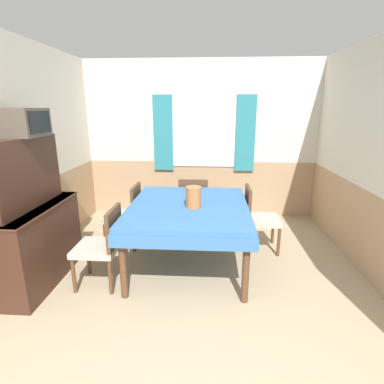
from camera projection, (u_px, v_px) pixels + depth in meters
wall_back at (201, 140)px, 5.04m from camera, size 4.24×0.09×2.60m
wall_left at (18, 159)px, 3.28m from camera, size 0.05×4.29×2.60m
dining_table at (189, 213)px, 3.48m from camera, size 1.38×1.59×0.76m
chair_right_far at (258, 216)px, 3.93m from camera, size 0.44×0.44×0.86m
chair_head_window at (194, 203)px, 4.47m from camera, size 0.44×0.44×0.86m
chair_left_far at (127, 213)px, 4.04m from camera, size 0.44×0.44×0.86m
chair_left_near at (103, 244)px, 3.14m from camera, size 0.44×0.44×0.86m
sideboard at (32, 225)px, 3.15m from camera, size 0.46×1.20×1.56m
tv at (26, 123)px, 2.98m from camera, size 0.29×0.45×0.28m
vase at (194, 197)px, 3.33m from camera, size 0.17×0.17×0.24m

